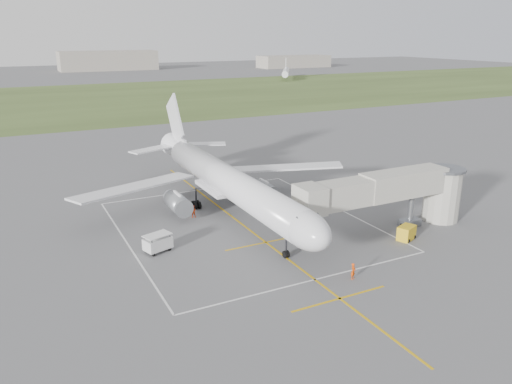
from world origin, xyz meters
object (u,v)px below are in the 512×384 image
baggage_cart (158,243)px  airliner (227,181)px  jet_bridge (398,192)px  ramp_worker_wing (193,211)px  ramp_worker_nose (353,271)px  gpu_unit (406,233)px

baggage_cart → airliner: bearing=15.7°
jet_bridge → ramp_worker_wing: size_ratio=14.60×
airliner → ramp_worker_nose: (3.33, -22.25, -3.58)m
airliner → baggage_cart: airliner is taller
jet_bridge → gpu_unit: size_ratio=9.21×
airliner → baggage_cart: bearing=-146.3°
jet_bridge → ramp_worker_nose: (-12.39, -8.00, -3.94)m
baggage_cart → ramp_worker_wing: 10.86m
airliner → baggage_cart: size_ratio=14.43×
jet_bridge → ramp_worker_nose: jet_bridge is taller
jet_bridge → ramp_worker_wing: bearing=143.7°
ramp_worker_wing → jet_bridge: bearing=165.5°
gpu_unit → baggage_cart: 27.90m
gpu_unit → jet_bridge: bearing=48.9°
airliner → ramp_worker_nose: bearing=-81.5°
airliner → gpu_unit: bearing=-49.6°
jet_bridge → baggage_cart: (-27.24, 6.56, -3.73)m
baggage_cart → jet_bridge: bearing=-31.6°
gpu_unit → ramp_worker_nose: gpu_unit is taller
baggage_cart → ramp_worker_wing: size_ratio=2.02×
gpu_unit → ramp_worker_nose: bearing=-178.1°
gpu_unit → airliner: bearing=108.5°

